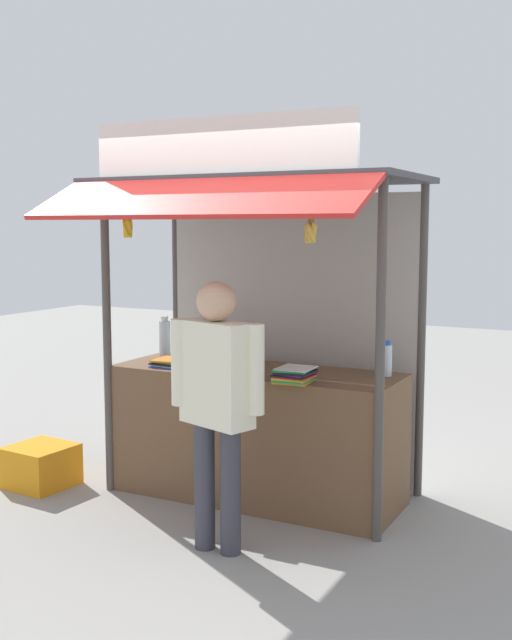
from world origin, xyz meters
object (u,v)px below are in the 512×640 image
object	(u,v)px
water_bottle_rear_center	(192,338)
magazine_stack_back_left	(202,369)
banana_bunch_inner_left	(128,228)
plastic_crate	(41,466)
water_bottle_front_left	(181,340)
vendor_person	(217,391)
water_bottle_far_left	(387,359)
magazine_stack_center	(171,362)
magazine_stack_left	(294,375)
water_bottle_front_right	(213,341)
banana_bunch_leftmost	(311,232)
water_bottle_back_right	(165,337)

from	to	relation	value
water_bottle_rear_center	magazine_stack_back_left	size ratio (longest dim) A/B	1.04
banana_bunch_inner_left	plastic_crate	size ratio (longest dim) A/B	0.63
water_bottle_front_left	banana_bunch_inner_left	bearing A→B (deg)	-91.54
vendor_person	plastic_crate	bearing A→B (deg)	-174.92
water_bottle_front_left	water_bottle_far_left	bearing A→B (deg)	1.33
banana_bunch_inner_left	water_bottle_front_left	bearing A→B (deg)	88.46
magazine_stack_center	water_bottle_rear_center	bearing A→B (deg)	102.12
water_bottle_front_left	magazine_stack_left	bearing A→B (deg)	-21.18
magazine_stack_center	magazine_stack_back_left	bearing A→B (deg)	-15.26
water_bottle_front_left	vendor_person	bearing A→B (deg)	-49.00
water_bottle_front_right	magazine_stack_back_left	bearing A→B (deg)	-67.94
magazine_stack_left	magazine_stack_center	bearing A→B (deg)	172.93
magazine_stack_left	banana_bunch_inner_left	bearing A→B (deg)	-171.64
water_bottle_far_left	banana_bunch_leftmost	distance (m)	1.11
banana_bunch_leftmost	vendor_person	bearing A→B (deg)	-128.74
magazine_stack_center	magazine_stack_back_left	xyz separation A→B (m)	(0.31, -0.09, -0.00)
water_bottle_far_left	plastic_crate	distance (m)	2.67
magazine_stack_center	magazine_stack_back_left	distance (m)	0.32
banana_bunch_inner_left	banana_bunch_leftmost	world-z (taller)	same
magazine_stack_left	vendor_person	distance (m)	0.68
water_bottle_rear_center	banana_bunch_leftmost	xyz separation A→B (m)	(1.31, -0.74, 0.83)
magazine_stack_left	magazine_stack_back_left	size ratio (longest dim) A/B	0.92
magazine_stack_center	plastic_crate	world-z (taller)	magazine_stack_center
water_bottle_front_right	water_bottle_far_left	bearing A→B (deg)	-1.73
banana_bunch_leftmost	vendor_person	size ratio (longest dim) A/B	0.19
water_bottle_far_left	vendor_person	world-z (taller)	vendor_person
water_bottle_front_left	vendor_person	distance (m)	1.45
water_bottle_far_left	water_bottle_front_right	xyz separation A→B (m)	(-1.38, 0.04, 0.02)
magazine_stack_center	water_bottle_front_right	bearing A→B (deg)	73.56
water_bottle_front_left	water_bottle_far_left	distance (m)	1.61
plastic_crate	magazine_stack_center	bearing A→B (deg)	21.96
magazine_stack_back_left	banana_bunch_leftmost	world-z (taller)	banana_bunch_leftmost
vendor_person	water_bottle_far_left	bearing A→B (deg)	77.85
water_bottle_front_right	magazine_stack_center	distance (m)	0.43
water_bottle_front_right	magazine_stack_center	size ratio (longest dim) A/B	1.09
magazine_stack_back_left	water_bottle_back_right	bearing A→B (deg)	143.96
magazine_stack_center	water_bottle_far_left	bearing A→B (deg)	13.37
water_bottle_front_left	water_bottle_rear_center	size ratio (longest dim) A/B	1.04
water_bottle_back_right	magazine_stack_center	bearing A→B (deg)	-50.83
water_bottle_far_left	magazine_stack_center	bearing A→B (deg)	-166.63
water_bottle_front_right	magazine_stack_back_left	xyz separation A→B (m)	(0.20, -0.48, -0.11)
magazine_stack_center	vendor_person	xyz separation A→B (m)	(0.83, -0.78, 0.02)
water_bottle_far_left	water_bottle_rear_center	xyz separation A→B (m)	(-1.59, 0.08, 0.03)
water_bottle_front_right	vendor_person	distance (m)	1.38
water_bottle_rear_center	plastic_crate	xyz separation A→B (m)	(-0.82, -0.81, -0.91)
water_bottle_far_left	vendor_person	xyz separation A→B (m)	(-0.66, -1.13, -0.07)
banana_bunch_inner_left	water_bottle_rear_center	bearing A→B (deg)	86.98
water_bottle_back_right	vendor_person	world-z (taller)	vendor_person
magazine_stack_back_left	banana_bunch_leftmost	xyz separation A→B (m)	(0.90, -0.22, 0.94)
water_bottle_far_left	water_bottle_back_right	world-z (taller)	water_bottle_back_right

